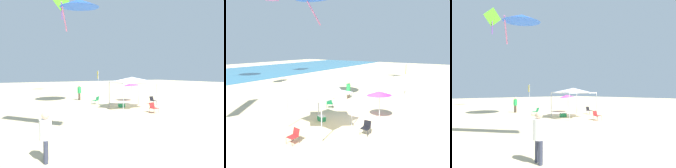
{
  "view_description": "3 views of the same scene",
  "coord_description": "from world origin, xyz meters",
  "views": [
    {
      "loc": [
        -17.33,
        12.7,
        3.18
      ],
      "look_at": [
        -3.03,
        4.5,
        2.31
      ],
      "focal_mm": 31.19,
      "sensor_mm": 36.0,
      "label": 1
    },
    {
      "loc": [
        -12.52,
        -5.85,
        5.39
      ],
      "look_at": [
        -1.5,
        1.51,
        2.9
      ],
      "focal_mm": 30.65,
      "sensor_mm": 36.0,
      "label": 2
    },
    {
      "loc": [
        -15.69,
        15.09,
        2.52
      ],
      "look_at": [
        -2.62,
        3.35,
        3.25
      ],
      "focal_mm": 29.66,
      "sensor_mm": 36.0,
      "label": 3
    }
  ],
  "objects": [
    {
      "name": "kite_diamond_lime",
      "position": [
        15.12,
        3.62,
        14.91
      ],
      "size": [
        0.71,
        3.13,
        4.47
      ],
      "rotation": [
        0.0,
        0.0,
        1.49
      ],
      "color": "#66D82D"
    },
    {
      "name": "person_far_stroller",
      "position": [
        4.97,
        4.47,
        1.09
      ],
      "size": [
        0.5,
        0.44,
        1.86
      ],
      "rotation": [
        0.0,
        0.0,
        6.22
      ],
      "color": "brown",
      "rests_on": "ground"
    },
    {
      "name": "canopy_tent",
      "position": [
        -2.74,
        2.19,
        2.61
      ],
      "size": [
        3.4,
        3.69,
        2.88
      ],
      "rotation": [
        0.0,
        0.0,
        -0.11
      ],
      "color": "#B7B7BC",
      "rests_on": "ground"
    },
    {
      "name": "folding_chair_left_of_tent",
      "position": [
        -1.99,
        -0.98,
        0.47
      ],
      "size": [
        0.64,
        0.55,
        0.82
      ],
      "rotation": [
        0.0,
        0.0,
        4.73
      ],
      "color": "black",
      "rests_on": "ground"
    },
    {
      "name": "beach_umbrella",
      "position": [
        1.17,
        -0.52,
        1.96
      ],
      "size": [
        1.92,
        1.92,
        2.21
      ],
      "color": "silver",
      "rests_on": "ground"
    },
    {
      "name": "kite_delta_blue",
      "position": [
        1.38,
        5.72,
        10.18
      ],
      "size": [
        5.54,
        5.52,
        3.2
      ],
      "rotation": [
        0.0,
        0.0,
        4.07
      ],
      "color": "blue"
    },
    {
      "name": "folding_chair_facing_ocean",
      "position": [
        0.98,
        4.1,
        0.47
      ],
      "size": [
        0.8,
        0.75,
        0.82
      ],
      "rotation": [
        0.0,
        0.0,
        2.07
      ],
      "color": "black",
      "rests_on": "ground"
    },
    {
      "name": "banner_flag",
      "position": [
        9.54,
        -0.26,
        2.21
      ],
      "size": [
        0.36,
        0.06,
        3.68
      ],
      "color": "silver",
      "rests_on": "ground"
    },
    {
      "name": "cooler_box",
      "position": [
        -1.85,
        2.76,
        0.2
      ],
      "size": [
        0.6,
        0.72,
        0.4
      ],
      "color": "#1E8C4C",
      "rests_on": "ground"
    },
    {
      "name": "person_near_umbrella",
      "position": [
        -10.2,
        11.35,
        1.07
      ],
      "size": [
        0.48,
        0.43,
        1.82
      ],
      "rotation": [
        0.0,
        0.0,
        6.07
      ],
      "color": "#33384C",
      "rests_on": "ground"
    },
    {
      "name": "ground",
      "position": [
        0.0,
        0.0,
        -0.05
      ],
      "size": [
        120.0,
        120.0,
        0.1
      ],
      "primitive_type": "cube",
      "color": "beige"
    },
    {
      "name": "folding_chair_right_of_tent",
      "position": [
        -5.38,
        1.97,
        0.47
      ],
      "size": [
        0.66,
        0.57,
        0.82
      ],
      "rotation": [
        0.0,
        0.0,
        4.65
      ],
      "color": "black",
      "rests_on": "ground"
    }
  ]
}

